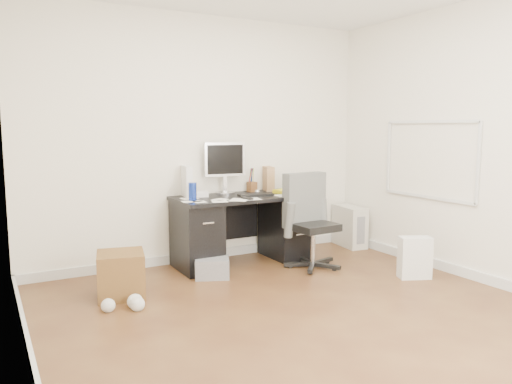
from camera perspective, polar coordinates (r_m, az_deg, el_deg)
ground at (r=4.10m, az=5.69°, el=-13.96°), size 4.00×4.00×0.00m
room_shell at (r=3.87m, az=6.16°, el=9.81°), size 4.02×4.02×2.71m
desk at (r=5.50m, az=-1.49°, el=-4.03°), size 1.50×0.70×0.75m
loose_papers at (r=5.31m, az=-3.16°, el=-0.61°), size 1.10×0.60×0.00m
lcd_monitor at (r=5.56m, az=-3.60°, el=2.78°), size 0.50×0.32×0.59m
keyboard at (r=5.43m, az=-0.04°, el=-0.32°), size 0.40×0.17×0.02m
computer_mouse at (r=5.55m, az=0.16°, el=0.01°), size 0.07×0.07×0.05m
travel_mug at (r=5.10m, az=-7.26°, el=0.04°), size 0.08×0.08×0.19m
white_binder at (r=5.39m, az=-7.93°, el=1.22°), size 0.17×0.30×0.33m
magazine_file at (r=5.87m, az=1.40°, el=1.55°), size 0.18×0.27×0.28m
pen_cup at (r=5.75m, az=-0.47°, el=1.39°), size 0.13×0.13×0.27m
yellow_book at (r=5.64m, az=3.35°, el=0.06°), size 0.23×0.26×0.04m
paper_remote at (r=5.17m, az=-0.83°, el=-0.72°), size 0.27×0.23×0.02m
office_chair at (r=5.33m, az=6.56°, el=-3.34°), size 0.60×0.60×1.00m
pc_tower at (r=6.41m, az=10.64°, el=-3.85°), size 0.29×0.53×0.51m
shopping_bag at (r=5.23m, az=17.69°, el=-7.16°), size 0.37×0.32×0.42m
wicker_basket at (r=4.62m, az=-15.17°, el=-9.09°), size 0.48×0.48×0.40m
desk_printer at (r=5.06m, az=-5.04°, el=-8.60°), size 0.41×0.38×0.20m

